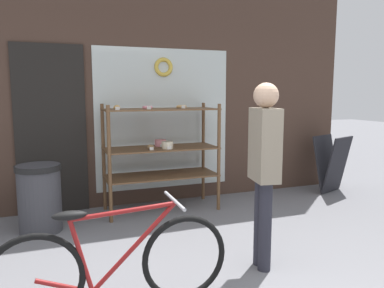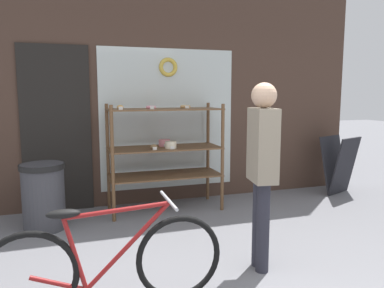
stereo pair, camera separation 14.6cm
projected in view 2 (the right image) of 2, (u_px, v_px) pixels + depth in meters
storefront_facade at (151, 82)px, 5.04m from camera, size 6.13×0.13×3.38m
display_case at (165, 146)px, 4.78m from camera, size 1.42×0.57×1.37m
bicycle at (107, 263)px, 2.57m from camera, size 1.64×0.46×0.77m
sandwich_board at (339, 165)px, 5.61m from camera, size 0.63×0.55×0.86m
pedestrian at (262, 162)px, 3.12m from camera, size 0.23×0.35×1.59m
trash_bin at (43, 194)px, 4.13m from camera, size 0.48×0.48×0.74m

